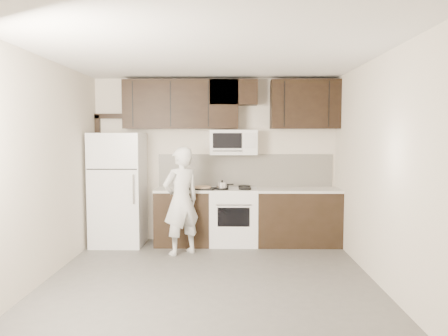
{
  "coord_description": "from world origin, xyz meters",
  "views": [
    {
      "loc": [
        0.25,
        -5.04,
        1.77
      ],
      "look_at": [
        0.16,
        0.9,
        1.32
      ],
      "focal_mm": 35.0,
      "sensor_mm": 36.0,
      "label": 1
    }
  ],
  "objects_px": {
    "microwave": "(234,142)",
    "refrigerator": "(118,189)",
    "stove": "(233,216)",
    "person": "(181,201)"
  },
  "relations": [
    {
      "from": "microwave",
      "to": "refrigerator",
      "type": "xyz_separation_m",
      "value": [
        -1.85,
        -0.17,
        -0.75
      ]
    },
    {
      "from": "stove",
      "to": "refrigerator",
      "type": "relative_size",
      "value": 0.52
    },
    {
      "from": "stove",
      "to": "microwave",
      "type": "relative_size",
      "value": 1.24
    },
    {
      "from": "refrigerator",
      "to": "person",
      "type": "height_order",
      "value": "refrigerator"
    },
    {
      "from": "stove",
      "to": "microwave",
      "type": "bearing_deg",
      "value": 90.1
    },
    {
      "from": "stove",
      "to": "person",
      "type": "relative_size",
      "value": 0.59
    },
    {
      "from": "microwave",
      "to": "stove",
      "type": "bearing_deg",
      "value": -89.9
    },
    {
      "from": "person",
      "to": "stove",
      "type": "bearing_deg",
      "value": -178.45
    },
    {
      "from": "refrigerator",
      "to": "person",
      "type": "xyz_separation_m",
      "value": [
        1.07,
        -0.55,
        -0.1
      ]
    },
    {
      "from": "person",
      "to": "refrigerator",
      "type": "bearing_deg",
      "value": -63.13
    }
  ]
}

